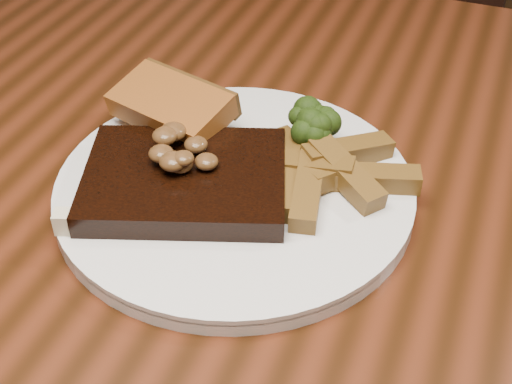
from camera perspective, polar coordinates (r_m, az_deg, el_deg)
dining_table at (r=0.65m, az=-0.26°, el=-7.10°), size 1.60×0.90×0.75m
chair_far at (r=1.28m, az=8.57°, el=10.96°), size 0.48×0.48×0.95m
plate at (r=0.59m, az=-1.71°, el=0.08°), size 0.31×0.31×0.01m
steak at (r=0.57m, az=-5.69°, el=0.82°), size 0.19×0.17×0.02m
steak_bone at (r=0.54m, az=-8.16°, el=-2.83°), size 0.14×0.06×0.02m
mushroom_pile at (r=0.56m, az=-5.94°, el=3.26°), size 0.06×0.06×0.03m
garlic_bread at (r=0.64m, az=-6.70°, el=5.43°), size 0.12×0.08×0.02m
potato_wedges at (r=0.57m, az=6.22°, el=0.34°), size 0.10×0.10×0.02m
broccoli_cluster at (r=0.61m, az=5.20°, el=4.73°), size 0.07×0.07×0.04m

